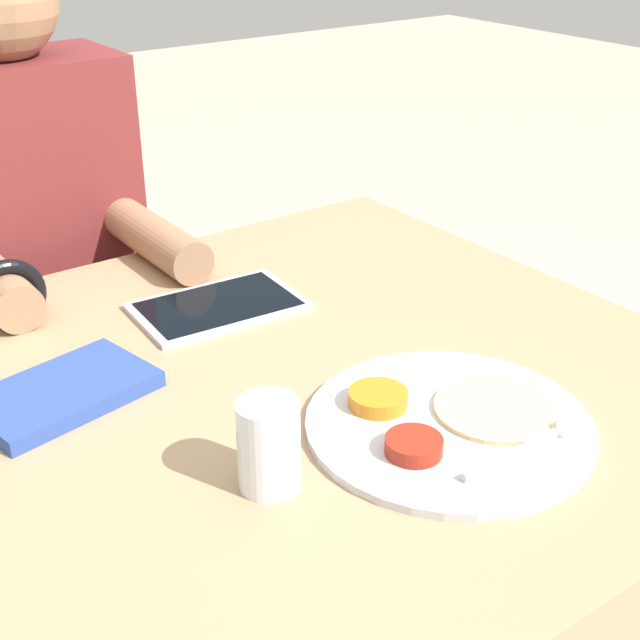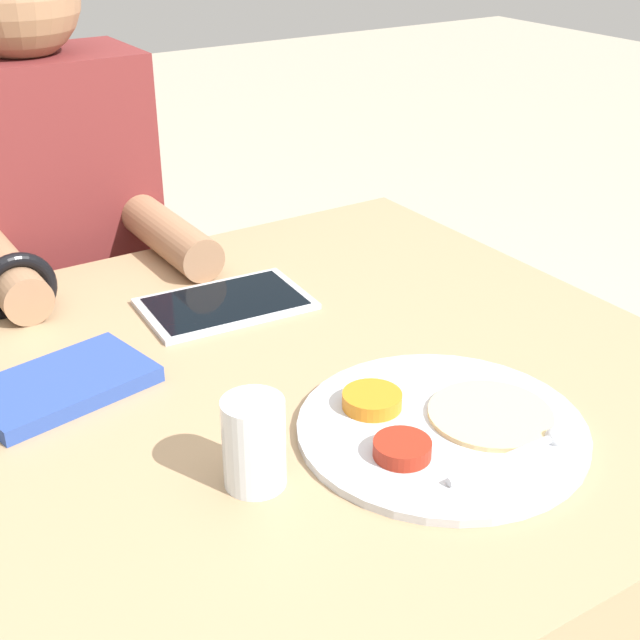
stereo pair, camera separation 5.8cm
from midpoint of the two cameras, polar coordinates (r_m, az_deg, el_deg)
The scene contains 6 objects.
dining_table at distance 1.35m, azimuth -0.02°, elevation -17.29°, with size 0.98×0.96×0.75m.
thali_tray at distance 1.02m, azimuth 9.41°, elevation -6.80°, with size 0.33×0.33×0.03m.
red_notebook at distance 1.11m, azimuth -14.72°, elevation -4.11°, with size 0.23×0.16×0.02m.
tablet_device at distance 1.29m, azimuth -4.79°, elevation 1.03°, with size 0.25×0.16×0.01m.
person_diner at distance 1.68m, azimuth -15.19°, elevation 0.44°, with size 0.36×0.46×1.24m.
drinking_glass at distance 0.90m, azimuth -2.39°, elevation -7.89°, with size 0.06×0.06×0.10m.
Camera 2 is at (-0.50, -0.83, 1.32)m, focal length 50.00 mm.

